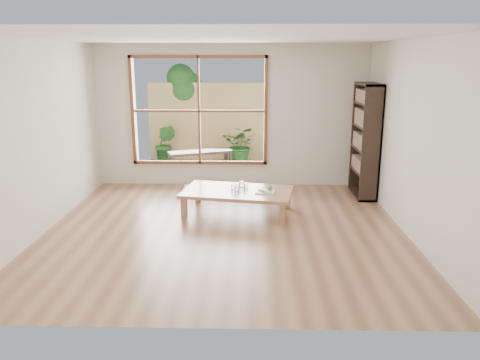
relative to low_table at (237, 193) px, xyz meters
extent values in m
plane|color=#A17650|center=(-0.15, -0.75, -0.32)|extent=(5.00, 5.00, 0.00)
cube|color=#A87451|center=(0.00, 0.00, 0.02)|extent=(1.80, 1.20, 0.05)
cube|color=#A87451|center=(-0.80, -0.25, -0.16)|extent=(0.10, 0.10, 0.31)
cube|color=#A87451|center=(-0.67, 0.51, -0.16)|extent=(0.10, 0.10, 0.31)
cube|color=#A87451|center=(0.67, -0.51, -0.16)|extent=(0.10, 0.10, 0.31)
cube|color=#A87451|center=(0.80, 0.25, -0.16)|extent=(0.10, 0.10, 0.31)
cube|color=white|center=(-0.71, 1.12, -0.28)|extent=(0.61, 0.61, 0.08)
cube|color=#2E2019|center=(2.17, 1.01, 0.65)|extent=(0.31, 0.88, 1.94)
cylinder|color=silver|center=(-0.01, -0.08, 0.10)|extent=(0.07, 0.07, 0.12)
cylinder|color=silver|center=(0.13, 0.10, 0.09)|extent=(0.07, 0.07, 0.09)
cylinder|color=silver|center=(0.06, 0.16, 0.09)|extent=(0.08, 0.08, 0.10)
cylinder|color=silver|center=(-0.06, 0.03, 0.09)|extent=(0.07, 0.07, 0.09)
cube|color=white|center=(0.43, -0.11, 0.05)|extent=(0.31, 0.24, 0.02)
sphere|color=#427B31|center=(0.50, -0.07, 0.10)|extent=(0.07, 0.07, 0.07)
cube|color=gold|center=(0.39, -0.15, 0.08)|extent=(0.06, 0.05, 0.03)
cube|color=beige|center=(0.35, -0.08, 0.07)|extent=(0.07, 0.06, 0.02)
cylinder|color=silver|center=(0.46, -0.17, 0.07)|extent=(0.17, 0.03, 0.01)
cube|color=#322A24|center=(-0.75, 2.81, -0.32)|extent=(2.80, 2.00, 0.05)
cube|color=#2E2019|center=(-0.86, 2.71, 0.10)|extent=(1.38, 0.84, 0.06)
cube|color=#2E2019|center=(-1.39, 2.34, -0.11)|extent=(0.08, 0.08, 0.36)
cube|color=#2E2019|center=(-1.50, 2.62, -0.11)|extent=(0.08, 0.08, 0.36)
cube|color=#2E2019|center=(-0.23, 2.79, -0.11)|extent=(0.08, 0.08, 0.36)
cube|color=#2E2019|center=(-0.34, 3.08, -0.11)|extent=(0.08, 0.08, 0.36)
cube|color=tan|center=(-0.75, 3.81, 0.58)|extent=(2.80, 0.06, 1.80)
imported|color=#2C6926|center=(-0.03, 3.41, 0.13)|extent=(0.91, 0.84, 0.86)
imported|color=#2C6926|center=(-1.75, 3.49, 0.14)|extent=(0.52, 0.44, 0.86)
cylinder|color=#4C3D2D|center=(-1.45, 4.11, 0.48)|extent=(0.14, 0.14, 1.60)
sphere|color=#2C6926|center=(-1.33, 4.11, 1.33)|extent=(0.84, 0.84, 0.84)
sphere|color=#2C6926|center=(-1.60, 4.19, 1.13)|extent=(0.70, 0.70, 0.70)
sphere|color=#2C6926|center=(-1.42, 4.01, 1.58)|extent=(0.64, 0.64, 0.64)
camera|label=1|loc=(0.20, -6.96, 2.04)|focal=35.00mm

